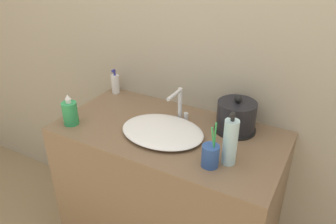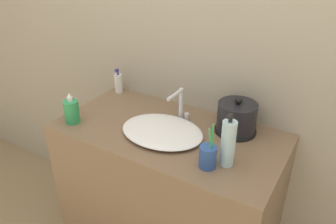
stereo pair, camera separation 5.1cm
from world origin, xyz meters
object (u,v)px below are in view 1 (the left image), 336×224
shampoo_bottle (115,84)px  mouthwash_bottle (70,113)px  toothbrush_cup (210,155)px  lotion_bottle (230,142)px  electric_kettle (236,117)px  faucet (179,103)px

shampoo_bottle → mouthwash_bottle: 0.41m
toothbrush_cup → lotion_bottle: lotion_bottle is taller
lotion_bottle → electric_kettle: bearing=103.3°
faucet → lotion_bottle: bearing=-32.5°
electric_kettle → lotion_bottle: 0.27m
faucet → shampoo_bottle: faucet is taller
mouthwash_bottle → lotion_bottle: bearing=5.6°
mouthwash_bottle → toothbrush_cup: bearing=1.7°
toothbrush_cup → mouthwash_bottle: bearing=-178.3°
lotion_bottle → mouthwash_bottle: bearing=-174.4°
toothbrush_cup → lotion_bottle: bearing=44.0°
faucet → mouthwash_bottle: 0.54m
toothbrush_cup → mouthwash_bottle: 0.73m
toothbrush_cup → mouthwash_bottle: toothbrush_cup is taller
electric_kettle → toothbrush_cup: bearing=-89.4°
faucet → electric_kettle: (0.28, 0.04, -0.03)m
lotion_bottle → shampoo_bottle: bearing=158.3°
faucet → toothbrush_cup: bearing=-44.0°
electric_kettle → lotion_bottle: (0.06, -0.26, 0.03)m
toothbrush_cup → mouthwash_bottle: size_ratio=1.28×
toothbrush_cup → faucet: bearing=136.0°
lotion_bottle → shampoo_bottle: lotion_bottle is taller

